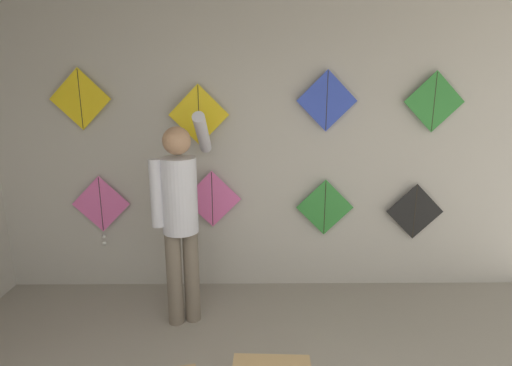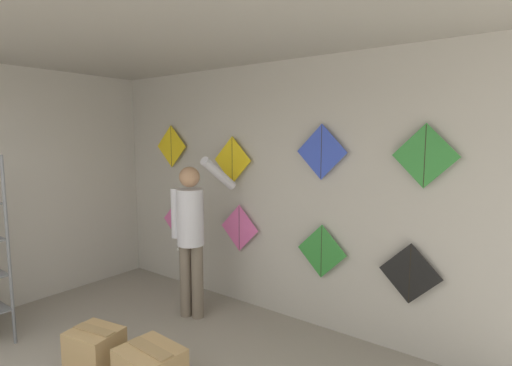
{
  "view_description": "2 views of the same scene",
  "coord_description": "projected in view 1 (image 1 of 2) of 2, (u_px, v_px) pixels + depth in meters",
  "views": [
    {
      "loc": [
        -0.07,
        -0.51,
        1.99
      ],
      "look_at": [
        -0.04,
        2.93,
        1.14
      ],
      "focal_mm": 28.0,
      "sensor_mm": 36.0,
      "label": 1
    },
    {
      "loc": [
        2.48,
        -0.39,
        2.02
      ],
      "look_at": [
        -0.03,
        2.93,
        1.52
      ],
      "focal_mm": 28.0,
      "sensor_mm": 36.0,
      "label": 2
    }
  ],
  "objects": [
    {
      "name": "back_panel",
      "position": [
        260.0,
        149.0,
        3.8
      ],
      "size": [
        5.8,
        0.06,
        2.8
      ],
      "primitive_type": "cube",
      "color": "#BCB7AD",
      "rests_on": "ground"
    },
    {
      "name": "shopkeeper",
      "position": [
        180.0,
        209.0,
        3.24
      ],
      "size": [
        0.43,
        0.68,
        1.79
      ],
      "rotation": [
        0.0,
        0.0,
        0.34
      ],
      "color": "#726656",
      "rests_on": "ground"
    },
    {
      "name": "kite_0",
      "position": [
        101.0,
        207.0,
        3.83
      ],
      "size": [
        0.56,
        0.04,
        0.69
      ],
      "color": "pink"
    },
    {
      "name": "kite_1",
      "position": [
        212.0,
        199.0,
        3.83
      ],
      "size": [
        0.56,
        0.01,
        0.56
      ],
      "color": "pink"
    },
    {
      "name": "kite_2",
      "position": [
        325.0,
        207.0,
        3.86
      ],
      "size": [
        0.56,
        0.01,
        0.56
      ],
      "color": "#338C38"
    },
    {
      "name": "kite_3",
      "position": [
        415.0,
        212.0,
        3.87
      ],
      "size": [
        0.56,
        0.01,
        0.56
      ],
      "color": "black"
    },
    {
      "name": "kite_4",
      "position": [
        80.0,
        99.0,
        3.59
      ],
      "size": [
        0.56,
        0.01,
        0.56
      ],
      "color": "yellow"
    },
    {
      "name": "kite_5",
      "position": [
        199.0,
        115.0,
        3.63
      ],
      "size": [
        0.56,
        0.01,
        0.56
      ],
      "color": "yellow"
    },
    {
      "name": "kite_6",
      "position": [
        327.0,
        101.0,
        3.61
      ],
      "size": [
        0.56,
        0.01,
        0.56
      ],
      "color": "blue"
    },
    {
      "name": "kite_7",
      "position": [
        434.0,
        102.0,
        3.62
      ],
      "size": [
        0.56,
        0.01,
        0.56
      ],
      "color": "#338C38"
    }
  ]
}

